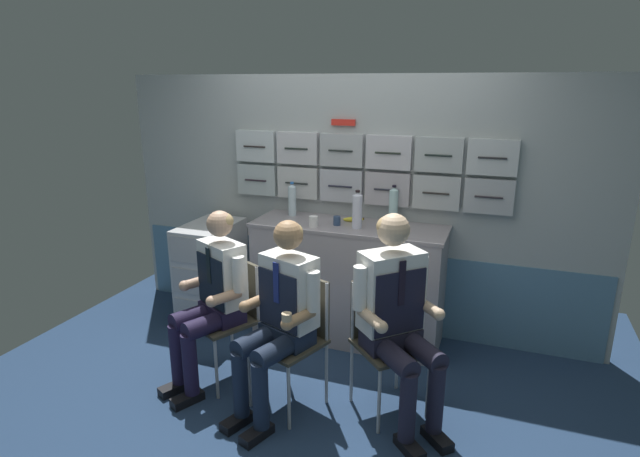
# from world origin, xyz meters

# --- Properties ---
(ground) EXTENTS (4.80, 4.80, 0.04)m
(ground) POSITION_xyz_m (0.00, 0.00, -0.02)
(ground) COLOR navy
(galley_bulkhead) EXTENTS (4.20, 0.14, 2.15)m
(galley_bulkhead) POSITION_xyz_m (0.01, 1.37, 1.07)
(galley_bulkhead) COLOR #A9B0B0
(galley_bulkhead) RESTS_ON ground
(galley_counter) EXTENTS (1.57, 0.53, 0.99)m
(galley_counter) POSITION_xyz_m (0.07, 1.09, 0.49)
(galley_counter) COLOR #9E969C
(galley_counter) RESTS_ON ground
(service_trolley) EXTENTS (0.40, 0.65, 0.90)m
(service_trolley) POSITION_xyz_m (-1.16, 0.97, 0.48)
(service_trolley) COLOR black
(service_trolley) RESTS_ON ground
(folding_chair_left) EXTENTS (0.54, 0.54, 0.87)m
(folding_chair_left) POSITION_xyz_m (-0.53, 0.26, 0.54)
(folding_chair_left) COLOR #A8AAAF
(folding_chair_left) RESTS_ON ground
(crew_member_left) EXTENTS (0.56, 0.66, 1.26)m
(crew_member_left) POSITION_xyz_m (-0.60, 0.11, 0.69)
(crew_member_left) COLOR black
(crew_member_left) RESTS_ON ground
(folding_chair_right) EXTENTS (0.51, 0.51, 0.87)m
(folding_chair_right) POSITION_xyz_m (0.02, 0.13, 0.54)
(folding_chair_right) COLOR #A8AAAF
(folding_chair_right) RESTS_ON ground
(crew_member_right) EXTENTS (0.53, 0.67, 1.28)m
(crew_member_right) POSITION_xyz_m (-0.03, -0.02, 0.71)
(crew_member_right) COLOR black
(crew_member_right) RESTS_ON ground
(folding_chair_by_counter) EXTENTS (0.57, 0.57, 0.87)m
(folding_chair_by_counter) POSITION_xyz_m (0.56, 0.29, 0.54)
(folding_chair_by_counter) COLOR #A8AAAF
(folding_chair_by_counter) RESTS_ON ground
(crew_member_by_counter) EXTENTS (0.68, 0.69, 1.33)m
(crew_member_by_counter) POSITION_xyz_m (0.67, 0.18, 0.75)
(crew_member_by_counter) COLOR black
(crew_member_by_counter) RESTS_ON ground
(water_bottle_short) EXTENTS (0.07, 0.07, 0.29)m
(water_bottle_short) POSITION_xyz_m (-0.47, 1.20, 1.13)
(water_bottle_short) COLOR silver
(water_bottle_short) RESTS_ON galley_counter
(water_bottle_tall) EXTENTS (0.08, 0.08, 0.30)m
(water_bottle_tall) POSITION_xyz_m (0.16, 1.02, 1.13)
(water_bottle_tall) COLOR silver
(water_bottle_tall) RESTS_ON galley_counter
(water_bottle_clear) EXTENTS (0.07, 0.07, 0.31)m
(water_bottle_clear) POSITION_xyz_m (0.39, 1.26, 1.14)
(water_bottle_clear) COLOR silver
(water_bottle_clear) RESTS_ON galley_counter
(paper_cup_blue) EXTENTS (0.07, 0.07, 0.08)m
(paper_cup_blue) POSITION_xyz_m (-0.17, 0.93, 1.03)
(paper_cup_blue) COLOR white
(paper_cup_blue) RESTS_ON galley_counter
(espresso_cup_small) EXTENTS (0.06, 0.06, 0.07)m
(espresso_cup_small) POSITION_xyz_m (-0.01, 1.04, 1.03)
(espresso_cup_small) COLOR navy
(espresso_cup_small) RESTS_ON galley_counter
(snack_banana) EXTENTS (0.17, 0.10, 0.04)m
(snack_banana) POSITION_xyz_m (0.08, 1.18, 1.01)
(snack_banana) COLOR yellow
(snack_banana) RESTS_ON galley_counter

